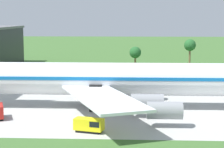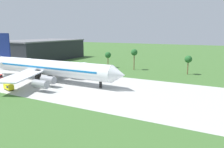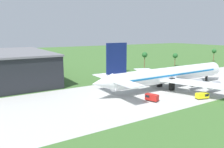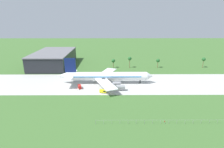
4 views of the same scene
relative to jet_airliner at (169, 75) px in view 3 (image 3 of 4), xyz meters
name	(u,v)px [view 3 (image 3 of 4)]	position (x,y,z in m)	size (l,w,h in m)	color
ground_plane	(217,79)	(36.36, 0.14, -5.86)	(600.00, 600.00, 0.00)	#3D662D
taxiway_strip	(217,79)	(36.36, 0.14, -5.85)	(320.00, 44.00, 0.02)	#B2B2AD
jet_airliner	(169,75)	(0.00, 0.00, 0.00)	(74.53, 52.71, 20.42)	white
baggage_tug	(151,97)	(-19.06, -10.26, -4.47)	(3.46, 4.99, 2.58)	black
fuel_truck	(202,96)	(-1.36, -18.19, -4.63)	(5.06, 3.18, 2.25)	black
terminal_building	(9,66)	(-57.14, 53.43, 1.58)	(36.72, 61.20, 14.85)	black
palm_tree_row	(168,55)	(44.87, 43.33, 2.44)	(95.41, 3.60, 11.65)	brown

